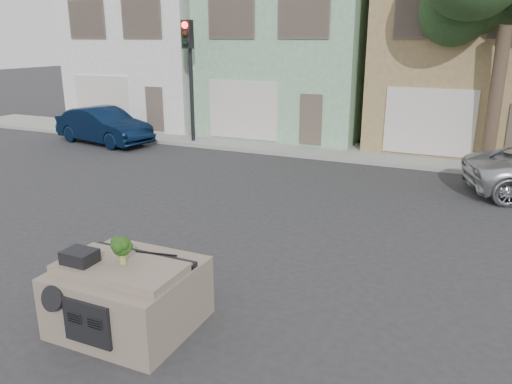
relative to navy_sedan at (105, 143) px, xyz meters
The scene contains 12 objects.
ground_plane 12.92m from the navy_sedan, 38.97° to the right, with size 120.00×120.00×0.00m, color #303033.
sidewalk 10.32m from the navy_sedan, 13.32° to the left, with size 40.00×3.00×0.15m, color gray.
townhouse_white 7.47m from the navy_sedan, 98.54° to the left, with size 7.20×8.20×7.55m, color white.
townhouse_mint 9.89m from the navy_sedan, 44.27° to the left, with size 7.20×8.20×7.55m, color #88BB92.
townhouse_tan 15.88m from the navy_sedan, 24.42° to the left, with size 7.20×8.20×7.55m, color #987E52.
navy_sedan is the anchor object (origin of this frame).
traffic_signal 4.58m from the navy_sedan, 21.24° to the left, with size 0.40×0.40×5.10m, color black.
tree_near 15.72m from the navy_sedan, ahead, with size 4.40×4.00×8.50m, color #25401F.
car_dashboard 15.00m from the navy_sedan, 47.92° to the right, with size 2.00×1.80×1.12m, color #7C6D5E.
instrument_hump 14.92m from the navy_sedan, 50.48° to the right, with size 0.48×0.38×0.20m, color black.
wiper_arm 14.94m from the navy_sedan, 46.14° to the right, with size 0.70×0.03×0.02m, color black.
broccoli 15.13m from the navy_sedan, 48.12° to the right, with size 0.35×0.35×0.43m, color #1A3910.
Camera 1 is at (4.67, -8.50, 4.36)m, focal length 35.00 mm.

